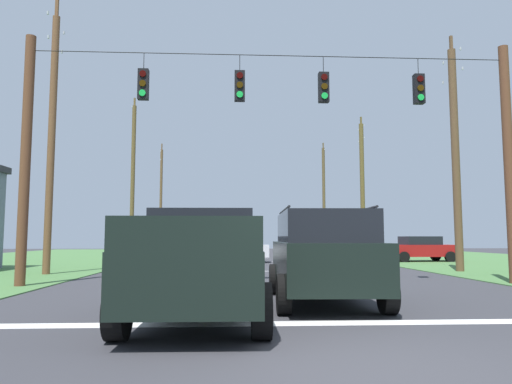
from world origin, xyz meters
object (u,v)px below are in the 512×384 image
object	(u,v)px
distant_car_far_parked	(157,251)
utility_pole_distant_left	(161,197)
overhead_signal_span	(275,146)
distant_car_oncoming	(420,249)
utility_pole_far_right	(362,187)
distant_car_crossing_white	(232,249)
utility_pole_far_left	(52,135)
utility_pole_mid_right	(455,153)
suv_black	(322,254)
utility_pole_distant_right	(133,179)
pickup_truck	(201,263)
utility_pole_near_left	(324,198)

from	to	relation	value
distant_car_far_parked	utility_pole_distant_left	bearing A→B (deg)	97.84
overhead_signal_span	distant_car_oncoming	distance (m)	17.58
utility_pole_far_right	distant_car_crossing_white	bearing A→B (deg)	-147.97
utility_pole_far_left	utility_pole_mid_right	bearing A→B (deg)	2.67
suv_black	utility_pole_distant_right	bearing A→B (deg)	110.86
utility_pole_far_left	pickup_truck	bearing A→B (deg)	-57.63
distant_car_crossing_white	utility_pole_distant_right	world-z (taller)	utility_pole_distant_right
utility_pole_distant_left	distant_car_far_parked	bearing A→B (deg)	-82.16
utility_pole_far_left	overhead_signal_span	bearing A→B (deg)	-28.64
pickup_truck	distant_car_crossing_white	xyz separation A→B (m)	(0.66, 19.60, -0.18)
distant_car_far_parked	utility_pole_distant_right	distance (m)	12.23
suv_black	utility_pole_far_right	size ratio (longest dim) A/B	0.47
utility_pole_far_left	utility_pole_far_right	bearing A→B (deg)	42.17
distant_car_oncoming	utility_pole_far_left	distance (m)	21.30
overhead_signal_span	distant_car_far_parked	distance (m)	10.56
pickup_truck	utility_pole_near_left	world-z (taller)	utility_pole_near_left
utility_pole_far_right	utility_pole_far_left	size ratio (longest dim) A/B	0.93
distant_car_crossing_white	distant_car_oncoming	bearing A→B (deg)	0.73
utility_pole_far_right	utility_pole_distant_left	world-z (taller)	utility_pole_distant_left
distant_car_far_parked	utility_pole_near_left	distance (m)	30.32
distant_car_crossing_white	utility_pole_near_left	distance (m)	24.22
utility_pole_distant_right	distant_car_oncoming	bearing A→B (deg)	-16.58
utility_pole_far_right	utility_pole_far_left	bearing A→B (deg)	-137.83
distant_car_crossing_white	utility_pole_far_right	distance (m)	12.00
distant_car_crossing_white	utility_pole_distant_right	xyz separation A→B (m)	(-7.00, 5.60, 4.79)
utility_pole_near_left	utility_pole_distant_right	xyz separation A→B (m)	(-16.74, -16.04, -0.04)
utility_pole_mid_right	utility_pole_distant_right	world-z (taller)	utility_pole_distant_right
suv_black	utility_pole_distant_left	xyz separation A→B (m)	(-9.35, 40.32, 4.66)
suv_black	overhead_signal_span	bearing A→B (deg)	99.52
suv_black	distant_car_crossing_white	world-z (taller)	suv_black
overhead_signal_span	utility_pole_distant_left	world-z (taller)	utility_pole_distant_left
distant_car_far_parked	distant_car_crossing_white	bearing A→B (deg)	54.80
utility_pole_distant_right	distant_car_crossing_white	bearing A→B (deg)	-38.63
distant_car_oncoming	utility_pole_far_right	world-z (taller)	utility_pole_far_right
overhead_signal_span	utility_pole_near_left	bearing A→B (deg)	76.54
overhead_signal_span	distant_car_far_parked	world-z (taller)	overhead_signal_span
overhead_signal_span	distant_car_far_parked	bearing A→B (deg)	119.25
distant_car_crossing_white	utility_pole_far_right	xyz separation A→B (m)	(9.49, 5.93, 4.32)
distant_car_far_parked	utility_pole_distant_left	world-z (taller)	utility_pole_distant_left
distant_car_oncoming	utility_pole_distant_left	xyz separation A→B (m)	(-18.75, 22.37, 4.93)
overhead_signal_span	pickup_truck	xyz separation A→B (m)	(-1.91, -5.75, -3.28)
overhead_signal_span	utility_pole_far_left	bearing A→B (deg)	151.36
pickup_truck	utility_pole_far_right	distance (m)	27.78
distant_car_far_parked	utility_pole_near_left	size ratio (longest dim) A/B	0.38
utility_pole_distant_left	distant_car_oncoming	bearing A→B (deg)	-50.04
overhead_signal_span	utility_pole_distant_left	size ratio (longest dim) A/B	1.33
pickup_truck	distant_car_oncoming	distance (m)	23.09
suv_black	distant_car_oncoming	world-z (taller)	suv_black
distant_car_crossing_white	distant_car_far_parked	xyz separation A→B (m)	(-3.63, -5.14, 0.00)
pickup_truck	utility_pole_mid_right	size ratio (longest dim) A/B	0.53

